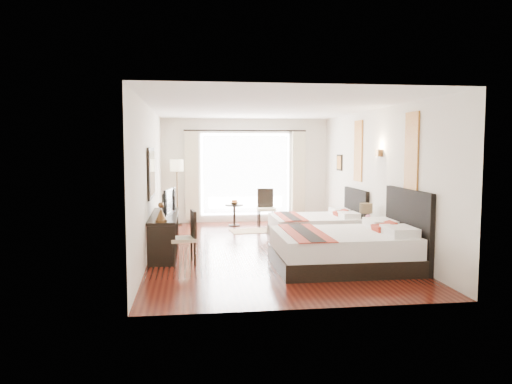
{
  "coord_description": "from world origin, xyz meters",
  "views": [
    {
      "loc": [
        -1.49,
        -9.73,
        2.03
      ],
      "look_at": [
        -0.14,
        0.44,
        1.11
      ],
      "focal_mm": 35.0,
      "sensor_mm": 36.0,
      "label": 1
    }
  ],
  "objects": [
    {
      "name": "wall_sconce",
      "position": [
        2.19,
        -0.33,
        1.92
      ],
      "size": [
        0.1,
        0.14,
        0.14
      ],
      "primitive_type": "cube",
      "color": "#4C331B",
      "rests_on": "wall_headboard"
    },
    {
      "name": "sheer_curtain",
      "position": [
        0.0,
        3.67,
        1.3
      ],
      "size": [
        2.3,
        0.02,
        2.1
      ],
      "primitive_type": "cube",
      "color": "white",
      "rests_on": "wall_window"
    },
    {
      "name": "table_lamp",
      "position": [
        2.0,
        -0.18,
        0.78
      ],
      "size": [
        0.26,
        0.26,
        0.41
      ],
      "color": "black",
      "rests_on": "nightstand"
    },
    {
      "name": "console_desk",
      "position": [
        -1.99,
        -0.16,
        0.38
      ],
      "size": [
        0.5,
        2.2,
        0.76
      ],
      "primitive_type": "cube",
      "color": "black",
      "rests_on": "floor"
    },
    {
      "name": "television",
      "position": [
        -1.97,
        -0.14,
        1.0
      ],
      "size": [
        0.25,
        0.86,
        0.49
      ],
      "primitive_type": "imported",
      "rotation": [
        0.0,
        0.0,
        1.4
      ],
      "color": "black",
      "rests_on": "console_desk"
    },
    {
      "name": "mirror_glass",
      "position": [
        -2.19,
        -0.16,
        1.55
      ],
      "size": [
        0.01,
        1.12,
        0.82
      ],
      "primitive_type": "cube",
      "color": "white",
      "rests_on": "mirror_frame"
    },
    {
      "name": "art_panel_far",
      "position": [
        2.23,
        1.01,
        1.95
      ],
      "size": [
        0.03,
        0.5,
        1.35
      ],
      "primitive_type": "cube",
      "color": "maroon",
      "rests_on": "wall_headboard"
    },
    {
      "name": "ceiling",
      "position": [
        0.0,
        0.0,
        2.79
      ],
      "size": [
        4.5,
        7.5,
        0.02
      ],
      "primitive_type": "cube",
      "color": "white",
      "rests_on": "wall_headboard"
    },
    {
      "name": "wall_headboard",
      "position": [
        2.25,
        0.0,
        1.4
      ],
      "size": [
        0.01,
        7.5,
        2.8
      ],
      "primitive_type": "cube",
      "color": "silver",
      "rests_on": "floor"
    },
    {
      "name": "vase",
      "position": [
        1.93,
        -0.49,
        0.57
      ],
      "size": [
        0.16,
        0.16,
        0.14
      ],
      "primitive_type": "imported",
      "rotation": [
        0.0,
        0.0,
        -0.29
      ],
      "color": "black",
      "rests_on": "nightstand"
    },
    {
      "name": "wall_window",
      "position": [
        0.0,
        3.75,
        1.4
      ],
      "size": [
        4.5,
        0.01,
        2.8
      ],
      "primitive_type": "cube",
      "color": "silver",
      "rests_on": "floor"
    },
    {
      "name": "window_chair",
      "position": [
        0.44,
        2.86,
        0.29
      ],
      "size": [
        0.46,
        0.46,
        0.97
      ],
      "rotation": [
        0.0,
        0.0,
        -1.6
      ],
      "color": "#C0B494",
      "rests_on": "floor"
    },
    {
      "name": "fruit_bowl",
      "position": [
        -0.36,
        3.07,
        0.58
      ],
      "size": [
        0.28,
        0.28,
        0.05
      ],
      "primitive_type": "imported",
      "rotation": [
        0.0,
        0.0,
        -0.39
      ],
      "color": "#472E19",
      "rests_on": "side_table"
    },
    {
      "name": "desk_chair",
      "position": [
        -1.61,
        -1.06,
        0.28
      ],
      "size": [
        0.49,
        0.49,
        0.93
      ],
      "rotation": [
        0.0,
        0.0,
        3.29
      ],
      "color": "#C0B494",
      "rests_on": "floor"
    },
    {
      "name": "bed_far",
      "position": [
        1.32,
        1.01,
        0.29
      ],
      "size": [
        1.96,
        1.52,
        1.1
      ],
      "color": "black",
      "rests_on": "floor"
    },
    {
      "name": "nightstand",
      "position": [
        1.97,
        -0.33,
        0.24
      ],
      "size": [
        0.4,
        0.5,
        0.48
      ],
      "primitive_type": "cube",
      "color": "black",
      "rests_on": "floor"
    },
    {
      "name": "art_panel_near",
      "position": [
        2.23,
        -1.69,
        1.95
      ],
      "size": [
        0.03,
        0.5,
        1.35
      ],
      "primitive_type": "cube",
      "color": "maroon",
      "rests_on": "wall_headboard"
    },
    {
      "name": "floor_lamp",
      "position": [
        -1.83,
        3.41,
        1.45
      ],
      "size": [
        0.34,
        0.34,
        1.71
      ],
      "color": "black",
      "rests_on": "floor"
    },
    {
      "name": "drape_left",
      "position": [
        -1.45,
        3.63,
        1.28
      ],
      "size": [
        0.35,
        0.14,
        2.35
      ],
      "primitive_type": "cube",
      "color": "beige",
      "rests_on": "floor"
    },
    {
      "name": "wall_entry",
      "position": [
        0.0,
        -3.75,
        1.4
      ],
      "size": [
        4.5,
        0.01,
        2.8
      ],
      "primitive_type": "cube",
      "color": "silver",
      "rests_on": "floor"
    },
    {
      "name": "jute_rug",
      "position": [
        0.04,
        2.17,
        0.01
      ],
      "size": [
        1.2,
        0.88,
        0.01
      ],
      "primitive_type": "cube",
      "rotation": [
        0.0,
        0.0,
        0.11
      ],
      "color": "#9D805E",
      "rests_on": "floor"
    },
    {
      "name": "wall_desk",
      "position": [
        -2.25,
        0.0,
        1.4
      ],
      "size": [
        0.01,
        7.5,
        2.8
      ],
      "primitive_type": "cube",
      "color": "silver",
      "rests_on": "floor"
    },
    {
      "name": "window_glass",
      "position": [
        0.0,
        3.73,
        1.3
      ],
      "size": [
        2.4,
        0.02,
        2.2
      ],
      "primitive_type": "cube",
      "color": "white",
      "rests_on": "wall_window"
    },
    {
      "name": "bed_near",
      "position": [
        1.14,
        -1.69,
        0.34
      ],
      "size": [
        2.33,
        1.82,
        1.32
      ],
      "color": "black",
      "rests_on": "floor"
    },
    {
      "name": "drape_right",
      "position": [
        1.45,
        3.63,
        1.28
      ],
      "size": [
        0.35,
        0.14,
        2.35
      ],
      "primitive_type": "cube",
      "color": "beige",
      "rests_on": "floor"
    },
    {
      "name": "side_table",
      "position": [
        -0.36,
        3.07,
        0.28
      ],
      "size": [
        0.48,
        0.48,
        0.56
      ],
      "primitive_type": "cylinder",
      "color": "black",
      "rests_on": "floor"
    },
    {
      "name": "floor",
      "position": [
        0.0,
        0.0,
        -0.01
      ],
      "size": [
        4.5,
        7.5,
        0.01
      ],
      "primitive_type": "cube",
      "color": "#390F0A",
      "rests_on": "ground"
    },
    {
      "name": "bronze_figurine",
      "position": [
        -1.99,
        -1.16,
        0.91
      ],
      "size": [
        0.2,
        0.2,
        0.3
      ],
      "primitive_type": null,
      "rotation": [
        0.0,
        0.0,
        0.02
      ],
      "color": "#4C331B",
      "rests_on": "console_desk"
    },
    {
      "name": "mirror_frame",
      "position": [
        -2.22,
        -0.16,
        1.55
      ],
      "size": [
        0.04,
        1.25,
        0.95
      ],
      "primitive_type": "cube",
      "color": "black",
      "rests_on": "wall_desk"
    }
  ]
}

